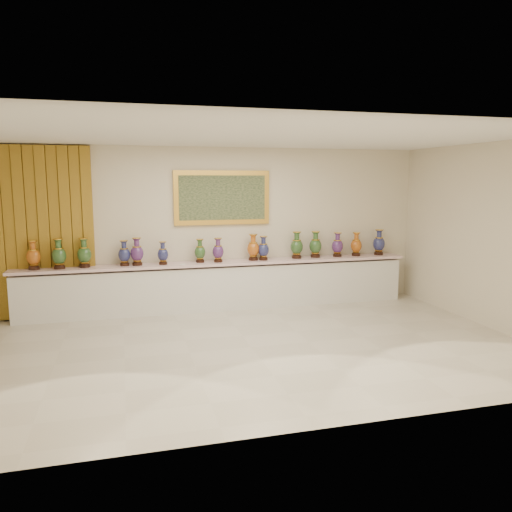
{
  "coord_description": "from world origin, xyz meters",
  "views": [
    {
      "loc": [
        -1.73,
        -6.72,
        2.39
      ],
      "look_at": [
        0.53,
        1.7,
        1.07
      ],
      "focal_mm": 35.0,
      "sensor_mm": 36.0,
      "label": 1
    }
  ],
  "objects_px": {
    "vase_0": "(33,257)",
    "vase_2": "(84,254)",
    "counter": "(221,286)",
    "vase_1": "(59,255)"
  },
  "relations": [
    {
      "from": "vase_0",
      "to": "vase_2",
      "type": "height_order",
      "value": "vase_2"
    },
    {
      "from": "vase_1",
      "to": "vase_2",
      "type": "height_order",
      "value": "vase_1"
    },
    {
      "from": "counter",
      "to": "vase_1",
      "type": "distance_m",
      "value": 2.88
    },
    {
      "from": "counter",
      "to": "vase_0",
      "type": "bearing_deg",
      "value": -179.78
    },
    {
      "from": "counter",
      "to": "vase_2",
      "type": "xyz_separation_m",
      "value": [
        -2.39,
        -0.0,
        0.69
      ]
    },
    {
      "from": "counter",
      "to": "vase_1",
      "type": "height_order",
      "value": "vase_1"
    },
    {
      "from": "vase_0",
      "to": "vase_2",
      "type": "relative_size",
      "value": 0.97
    },
    {
      "from": "vase_1",
      "to": "vase_0",
      "type": "bearing_deg",
      "value": 176.39
    },
    {
      "from": "counter",
      "to": "vase_2",
      "type": "relative_size",
      "value": 14.27
    },
    {
      "from": "counter",
      "to": "vase_0",
      "type": "relative_size",
      "value": 14.65
    }
  ]
}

